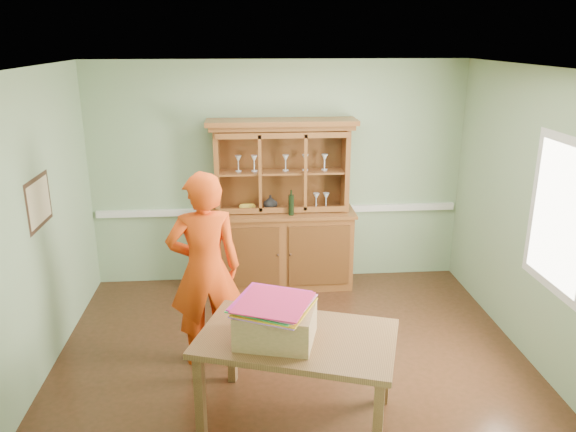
{
  "coord_description": "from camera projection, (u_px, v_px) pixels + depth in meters",
  "views": [
    {
      "loc": [
        -0.41,
        -4.62,
        2.95
      ],
      "look_at": [
        -0.01,
        0.4,
        1.33
      ],
      "focal_mm": 35.0,
      "sensor_mm": 36.0,
      "label": 1
    }
  ],
  "objects": [
    {
      "name": "dining_table",
      "position": [
        297.0,
        346.0,
        4.35
      ],
      "size": [
        1.71,
        1.32,
        0.75
      ],
      "rotation": [
        0.0,
        0.0,
        -0.32
      ],
      "color": "brown",
      "rests_on": "floor"
    },
    {
      "name": "window_panel",
      "position": [
        558.0,
        216.0,
        4.74
      ],
      "size": [
        0.03,
        0.96,
        1.36
      ],
      "color": "silver",
      "rests_on": "wall_right"
    },
    {
      "name": "floor",
      "position": [
        293.0,
        362.0,
        5.32
      ],
      "size": [
        4.5,
        4.5,
        0.0
      ],
      "primitive_type": "plane",
      "color": "#4A2818",
      "rests_on": "ground"
    },
    {
      "name": "ceiling",
      "position": [
        294.0,
        69.0,
        4.49
      ],
      "size": [
        4.5,
        4.5,
        0.0
      ],
      "primitive_type": "plane",
      "rotation": [
        3.14,
        0.0,
        0.0
      ],
      "color": "white",
      "rests_on": "wall_back"
    },
    {
      "name": "kite_stack",
      "position": [
        272.0,
        304.0,
        4.18
      ],
      "size": [
        0.67,
        0.67,
        0.06
      ],
      "rotation": [
        0.0,
        0.0,
        1.13
      ],
      "color": "#B068DB",
      "rests_on": "cardboard_box"
    },
    {
      "name": "wall_front",
      "position": [
        326.0,
        349.0,
        3.01
      ],
      "size": [
        4.5,
        0.0,
        4.5
      ],
      "primitive_type": "plane",
      "rotation": [
        -1.57,
        0.0,
        0.0
      ],
      "color": "#88A77D",
      "rests_on": "floor"
    },
    {
      "name": "wall_right",
      "position": [
        540.0,
        221.0,
        5.08
      ],
      "size": [
        0.0,
        4.0,
        4.0
      ],
      "primitive_type": "plane",
      "rotation": [
        1.57,
        0.0,
        -1.57
      ],
      "color": "#88A77D",
      "rests_on": "floor"
    },
    {
      "name": "chair_rail",
      "position": [
        279.0,
        210.0,
        6.92
      ],
      "size": [
        4.41,
        0.05,
        0.08
      ],
      "primitive_type": "cube",
      "color": "silver",
      "rests_on": "wall_back"
    },
    {
      "name": "cardboard_box",
      "position": [
        276.0,
        325.0,
        4.22
      ],
      "size": [
        0.66,
        0.58,
        0.26
      ],
      "primitive_type": "cube",
      "rotation": [
        0.0,
        0.0,
        -0.26
      ],
      "color": "tan",
      "rests_on": "dining_table"
    },
    {
      "name": "framed_map",
      "position": [
        39.0,
        202.0,
        4.96
      ],
      "size": [
        0.03,
        0.6,
        0.46
      ],
      "color": "#372216",
      "rests_on": "wall_left"
    },
    {
      "name": "wall_back",
      "position": [
        279.0,
        174.0,
        6.8
      ],
      "size": [
        4.5,
        0.0,
        4.5
      ],
      "primitive_type": "plane",
      "rotation": [
        1.57,
        0.0,
        0.0
      ],
      "color": "#88A77D",
      "rests_on": "floor"
    },
    {
      "name": "china_hutch",
      "position": [
        282.0,
        229.0,
        6.78
      ],
      "size": [
        1.73,
        0.57,
        2.04
      ],
      "color": "brown",
      "rests_on": "floor"
    },
    {
      "name": "wall_left",
      "position": [
        28.0,
        235.0,
        4.73
      ],
      "size": [
        0.0,
        4.0,
        4.0
      ],
      "primitive_type": "plane",
      "rotation": [
        1.57,
        0.0,
        1.57
      ],
      "color": "#88A77D",
      "rests_on": "floor"
    },
    {
      "name": "person",
      "position": [
        205.0,
        270.0,
        5.1
      ],
      "size": [
        0.74,
        0.55,
        1.85
      ],
      "primitive_type": "imported",
      "rotation": [
        0.0,
        0.0,
        3.32
      ],
      "color": "#E9440E",
      "rests_on": "floor"
    }
  ]
}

